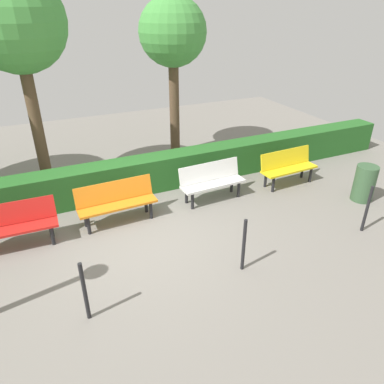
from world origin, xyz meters
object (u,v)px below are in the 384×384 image
at_px(bench_yellow, 288,166).
at_px(tree_mid, 16,24).
at_px(tree_near, 173,35).
at_px(bench_orange, 116,201).
at_px(bench_red, 13,224).
at_px(trash_bin, 364,183).
at_px(bench_white, 212,180).

relative_size(bench_yellow, tree_mid, 0.31).
height_order(tree_near, tree_mid, tree_mid).
height_order(bench_orange, tree_near, tree_near).
xyz_separation_m(bench_orange, bench_red, (1.96, 0.07, -0.00)).
xyz_separation_m(bench_red, tree_near, (-4.55, -3.19, 2.86)).
bearing_deg(bench_red, trash_bin, 171.16).
distance_m(bench_yellow, bench_orange, 4.34).
bearing_deg(tree_mid, bench_red, 71.96).
height_order(bench_orange, bench_red, same).
height_order(bench_red, tree_mid, tree_mid).
distance_m(bench_white, bench_orange, 2.24).
distance_m(bench_yellow, trash_bin, 1.79).
bearing_deg(trash_bin, bench_white, -25.60).
distance_m(tree_near, tree_mid, 3.87).
xyz_separation_m(bench_white, trash_bin, (-3.17, 1.52, -0.06)).
xyz_separation_m(bench_yellow, bench_orange, (4.34, -0.03, 0.00)).
bearing_deg(bench_white, trash_bin, 151.87).
xyz_separation_m(tree_near, trash_bin, (-2.81, 4.59, -2.92)).
bearing_deg(bench_red, bench_yellow, -177.68).
bearing_deg(bench_yellow, bench_red, -2.06).
relative_size(bench_red, tree_mid, 0.33).
bearing_deg(tree_mid, bench_orange, 116.96).
bearing_deg(bench_orange, tree_mid, -64.92).
bearing_deg(tree_near, bench_yellow, 119.13).
bearing_deg(bench_orange, bench_red, 0.24).
bearing_deg(bench_red, bench_white, -176.49).
height_order(tree_near, trash_bin, tree_near).
xyz_separation_m(bench_yellow, bench_white, (2.11, -0.07, 0.00)).
distance_m(bench_orange, trash_bin, 5.60).
height_order(bench_white, trash_bin, bench_white).
relative_size(bench_orange, tree_mid, 0.34).
relative_size(bench_yellow, bench_orange, 0.93).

